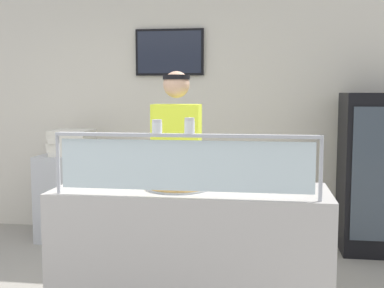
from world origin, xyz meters
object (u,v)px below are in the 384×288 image
at_px(parmesan_shaker, 157,127).
at_px(pizza_tray, 178,186).
at_px(worker_figure, 177,166).
at_px(pizza_server, 182,184).
at_px(pizza_box_stack, 73,142).
at_px(drink_fridge, 377,173).
at_px(pepper_flake_shaker, 190,127).

bearing_deg(parmesan_shaker, pizza_tray, 71.88).
height_order(pizza_tray, worker_figure, worker_figure).
relative_size(pizza_server, pizza_box_stack, 0.64).
distance_m(pizza_tray, worker_figure, 0.65).
height_order(parmesan_shaker, pizza_box_stack, parmesan_shaker).
relative_size(parmesan_shaker, drink_fridge, 0.05).
distance_m(pizza_tray, pizza_box_stack, 2.34).
distance_m(pizza_server, pizza_box_stack, 2.37).
bearing_deg(pizza_server, drink_fridge, 55.26).
bearing_deg(pepper_flake_shaker, parmesan_shaker, 180.00).
bearing_deg(parmesan_shaker, pizza_server, 64.37).
distance_m(pizza_tray, parmesan_shaker, 0.50).
height_order(parmesan_shaker, pepper_flake_shaker, pepper_flake_shaker).
distance_m(pizza_server, worker_figure, 0.67).
xyz_separation_m(pizza_tray, parmesan_shaker, (-0.09, -0.26, 0.41)).
bearing_deg(parmesan_shaker, worker_figure, 92.25).
relative_size(pizza_server, parmesan_shaker, 3.30).
bearing_deg(drink_fridge, parmesan_shaker, -129.92).
relative_size(parmesan_shaker, worker_figure, 0.05).
xyz_separation_m(parmesan_shaker, pepper_flake_shaker, (0.20, -0.00, 0.01)).
height_order(pizza_tray, drink_fridge, drink_fridge).
height_order(pizza_tray, parmesan_shaker, parmesan_shaker).
relative_size(pepper_flake_shaker, drink_fridge, 0.06).
bearing_deg(pizza_tray, worker_figure, 100.74).
distance_m(pizza_server, drink_fridge, 2.51).
bearing_deg(pizza_tray, pizza_box_stack, 129.00).
height_order(pizza_server, drink_fridge, drink_fridge).
xyz_separation_m(pepper_flake_shaker, drink_fridge, (1.57, 2.12, -0.59)).
distance_m(pizza_tray, pepper_flake_shaker, 0.51).
bearing_deg(parmesan_shaker, pepper_flake_shaker, -0.00).
distance_m(parmesan_shaker, drink_fridge, 2.83).
distance_m(worker_figure, pizza_box_stack, 1.80).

